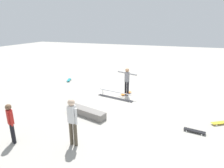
{
  "coord_description": "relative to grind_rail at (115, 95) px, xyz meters",
  "views": [
    {
      "loc": [
        -2.82,
        9.13,
        4.05
      ],
      "look_at": [
        0.52,
        0.0,
        1.0
      ],
      "focal_mm": 30.47,
      "sensor_mm": 36.0,
      "label": 1
    }
  ],
  "objects": [
    {
      "name": "skater_main",
      "position": [
        -0.49,
        -0.71,
        0.78
      ],
      "size": [
        1.27,
        0.54,
        1.65
      ],
      "rotation": [
        0.0,
        0.0,
        5.92
      ],
      "color": "black",
      "rests_on": "ground_plane"
    },
    {
      "name": "ground_plane",
      "position": [
        -0.52,
        0.5,
        -0.18
      ],
      "size": [
        60.0,
        60.0,
        0.0
      ],
      "primitive_type": "plane",
      "color": "#ADA89E"
    },
    {
      "name": "loose_skateboard_yellow",
      "position": [
        -5.18,
        1.29,
        -0.1
      ],
      "size": [
        0.78,
        0.6,
        0.09
      ],
      "rotation": [
        0.0,
        0.0,
        0.57
      ],
      "color": "yellow",
      "rests_on": "ground_plane"
    },
    {
      "name": "loose_skateboard_black",
      "position": [
        -4.13,
        2.37,
        -0.1
      ],
      "size": [
        0.82,
        0.35,
        0.09
      ],
      "rotation": [
        0.0,
        0.0,
        2.99
      ],
      "color": "black",
      "rests_on": "ground_plane"
    },
    {
      "name": "bystander_red_shirt",
      "position": [
        1.99,
        5.3,
        0.66
      ],
      "size": [
        0.33,
        0.24,
        1.48
      ],
      "rotation": [
        0.0,
        0.0,
        5.81
      ],
      "color": "black",
      "rests_on": "ground_plane"
    },
    {
      "name": "skate_ledge",
      "position": [
        0.55,
        2.51,
        -0.01
      ],
      "size": [
        2.1,
        0.93,
        0.33
      ],
      "primitive_type": "cube",
      "rotation": [
        0.0,
        0.0,
        -0.25
      ],
      "color": "gray",
      "rests_on": "ground_plane"
    },
    {
      "name": "bystander_white_shirt",
      "position": [
        -0.1,
        4.68,
        0.8
      ],
      "size": [
        0.39,
        0.24,
        1.73
      ],
      "rotation": [
        0.0,
        0.0,
        6.23
      ],
      "color": "brown",
      "rests_on": "ground_plane"
    },
    {
      "name": "grind_rail",
      "position": [
        0.0,
        0.0,
        0.0
      ],
      "size": [
        2.25,
        0.66,
        0.41
      ],
      "rotation": [
        0.0,
        0.0,
        -0.19
      ],
      "color": "black",
      "rests_on": "ground_plane"
    },
    {
      "name": "loose_skateboard_teal",
      "position": [
        4.42,
        -2.14,
        -0.1
      ],
      "size": [
        0.49,
        0.82,
        0.09
      ],
      "rotation": [
        0.0,
        0.0,
        5.1
      ],
      "color": "teal",
      "rests_on": "ground_plane"
    },
    {
      "name": "skateboard_main",
      "position": [
        -0.45,
        -0.81,
        -0.1
      ],
      "size": [
        0.52,
        0.81,
        0.09
      ],
      "rotation": [
        0.0,
        0.0,
        4.27
      ],
      "color": "orange",
      "rests_on": "ground_plane"
    }
  ]
}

